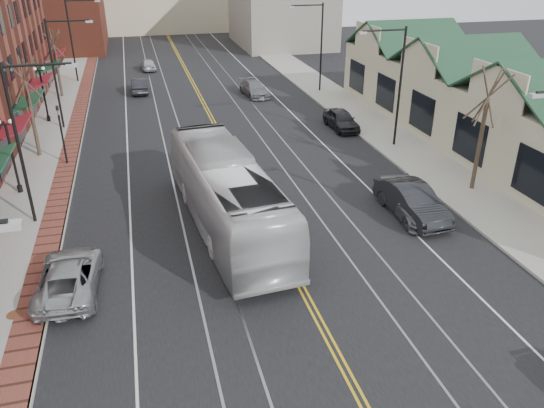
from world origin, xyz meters
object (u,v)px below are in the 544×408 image
parked_car_b (412,201)px  parked_car_c (411,203)px  parked_suv (69,276)px  parked_car_d (341,119)px  transit_bus (227,194)px

parked_car_b → parked_car_c: (0.00, 0.09, -0.16)m
parked_suv → parked_car_d: (18.54, 17.31, 0.04)m
parked_suv → parked_car_d: parked_car_d is taller
transit_bus → parked_suv: (-7.24, -3.74, -1.17)m
transit_bus → parked_car_b: bearing=168.1°
transit_bus → parked_car_d: transit_bus is taller
parked_suv → parked_car_d: size_ratio=1.16×
parked_suv → parked_car_d: bearing=-133.8°
parked_suv → parked_car_c: size_ratio=1.06×
parked_car_b → parked_car_d: parked_car_b is taller
parked_suv → parked_car_b: 16.94m
parked_car_c → parked_suv: bearing=-167.4°
transit_bus → parked_car_d: size_ratio=3.09×
parked_suv → parked_car_b: parked_car_b is taller
transit_bus → parked_car_c: 9.63m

